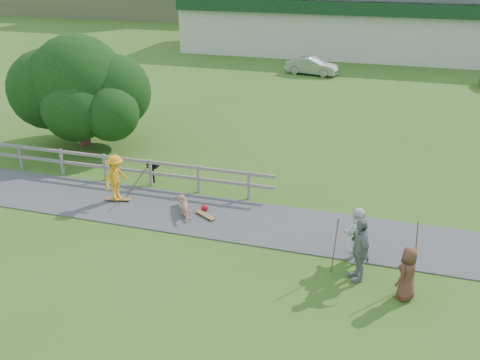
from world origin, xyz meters
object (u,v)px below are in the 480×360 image
Objects in this scene: skater_rider at (116,180)px; spectator_c at (407,274)px; tree at (80,103)px; skater_fallen at (185,206)px; spectator_d at (359,243)px; spectator_a at (356,236)px; car_silver at (312,66)px; bbq at (153,172)px; spectator_b at (359,249)px.

spectator_c is at bearing -94.30° from skater_rider.
skater_fallen is at bearing -35.70° from tree.
spectator_c is 1.82m from spectator_d.
spectator_a is 25.33m from car_silver.
car_silver is 21.36m from bbq.
spectator_a is at bearing -158.62° from car_silver.
spectator_c is 0.41× the size of car_silver.
tree reaches higher than skater_rider.
spectator_d is 1.77× the size of bbq.
car_silver is (-5.79, 25.65, -0.34)m from spectator_b.
spectator_d is 9.19m from bbq.
car_silver is 19.70m from tree.
spectator_c is at bearing -28.26° from bbq.
bbq is (-8.42, 4.46, -0.52)m from spectator_b.
spectator_c is at bearing -156.26° from car_silver.
spectator_a is (6.03, -1.40, 0.58)m from skater_fallen.
spectator_a reaches higher than skater_fallen.
tree is at bearing 54.01° from skater_rider.
skater_rider is 0.46× the size of car_silver.
tree is at bearing 165.59° from car_silver.
spectator_b is (8.94, -2.50, 0.10)m from skater_rider.
spectator_a reaches higher than spectator_c.
tree is (-13.39, 6.92, 1.27)m from spectator_d.
tree is (-4.52, 5.06, 1.19)m from skater_rider.
spectator_b is at bearing -28.95° from bbq.
spectator_a is 0.24× the size of tree.
tree is 7.96× the size of bbq.
car_silver is at bearing 163.86° from spectator_d.
bbq is at bearing -178.50° from car_silver.
spectator_a is 14.89m from tree.
skater_fallen is 6.22m from spectator_a.
skater_rider is 1.13× the size of spectator_c.
spectator_d is at bearing -27.34° from tree.
car_silver is at bearing 176.99° from spectator_a.
spectator_d is (-0.06, 0.64, -0.18)m from spectator_b.
spectator_b is 1.44m from spectator_c.
spectator_a is at bearing -24.09° from bbq.
skater_fallen is 8.07m from spectator_c.
spectator_a is 0.97m from spectator_b.
spectator_c is (7.52, -2.90, 0.49)m from skater_fallen.
bbq is at bearing 106.11° from skater_fallen.
car_silver is (-5.72, 25.01, -0.16)m from spectator_d.
spectator_a is 0.45× the size of car_silver.
spectator_a is 8.97m from bbq.
skater_fallen is at bearing -172.45° from car_silver.
car_silver is 0.54× the size of tree.
tree is (-7.26, 5.21, 1.77)m from skater_fallen.
skater_rider is 9.07m from spectator_d.
car_silver is (-7.10, 26.20, -0.15)m from spectator_c.
skater_rider is at bearing -75.70° from spectator_c.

